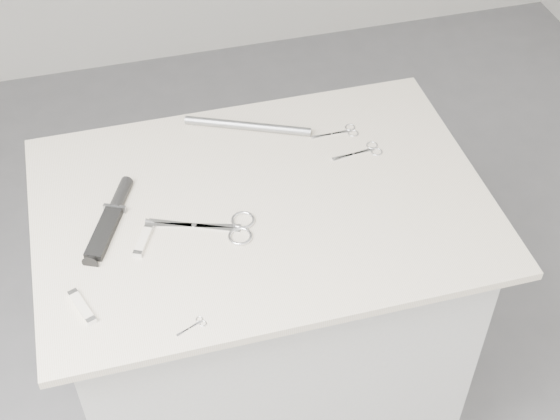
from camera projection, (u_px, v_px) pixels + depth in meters
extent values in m
cube|color=slate|center=(267.00, 418.00, 2.37)|extent=(4.00, 4.00, 0.01)
cube|color=silver|center=(265.00, 329.00, 2.05)|extent=(0.90, 0.60, 0.90)
cube|color=beige|center=(262.00, 204.00, 1.73)|extent=(1.00, 0.70, 0.02)
cube|color=silver|center=(194.00, 226.00, 1.67)|extent=(0.20, 0.10, 0.00)
cylinder|color=silver|center=(194.00, 225.00, 1.67)|extent=(0.01, 0.01, 0.01)
torus|color=silver|center=(243.00, 220.00, 1.67)|extent=(0.05, 0.05, 0.01)
torus|color=silver|center=(240.00, 236.00, 1.64)|extent=(0.05, 0.05, 0.01)
cube|color=silver|center=(353.00, 154.00, 1.83)|extent=(0.11, 0.03, 0.00)
cylinder|color=silver|center=(353.00, 154.00, 1.83)|extent=(0.01, 0.01, 0.00)
torus|color=silver|center=(372.00, 145.00, 1.85)|extent=(0.03, 0.03, 0.00)
torus|color=silver|center=(377.00, 152.00, 1.84)|extent=(0.03, 0.03, 0.00)
cube|color=silver|center=(332.00, 134.00, 1.88)|extent=(0.10, 0.02, 0.00)
cylinder|color=silver|center=(332.00, 134.00, 1.88)|extent=(0.01, 0.01, 0.00)
torus|color=silver|center=(350.00, 127.00, 1.90)|extent=(0.03, 0.03, 0.00)
torus|color=silver|center=(353.00, 133.00, 1.88)|extent=(0.03, 0.03, 0.00)
cube|color=silver|center=(189.00, 329.00, 1.47)|extent=(0.05, 0.03, 0.00)
cylinder|color=silver|center=(189.00, 328.00, 1.47)|extent=(0.00, 0.00, 0.00)
torus|color=silver|center=(199.00, 319.00, 1.49)|extent=(0.01, 0.01, 0.00)
torus|color=silver|center=(203.00, 324.00, 1.48)|extent=(0.01, 0.01, 0.00)
cube|color=black|center=(104.00, 232.00, 1.64)|extent=(0.10, 0.15, 0.02)
cube|color=gray|center=(115.00, 208.00, 1.69)|extent=(0.05, 0.03, 0.02)
cylinder|color=black|center=(121.00, 194.00, 1.72)|extent=(0.06, 0.09, 0.03)
cube|color=white|center=(143.00, 240.00, 1.63)|extent=(0.05, 0.08, 0.01)
cube|color=silver|center=(149.00, 227.00, 1.66)|extent=(0.02, 0.02, 0.01)
cube|color=silver|center=(138.00, 254.00, 1.60)|extent=(0.02, 0.02, 0.01)
cube|color=white|center=(82.00, 307.00, 1.51)|extent=(0.05, 0.09, 0.01)
cube|color=silver|center=(73.00, 293.00, 1.53)|extent=(0.02, 0.02, 0.01)
cube|color=silver|center=(91.00, 321.00, 1.48)|extent=(0.02, 0.02, 0.01)
cylinder|color=gray|center=(248.00, 126.00, 1.89)|extent=(0.29, 0.14, 0.02)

